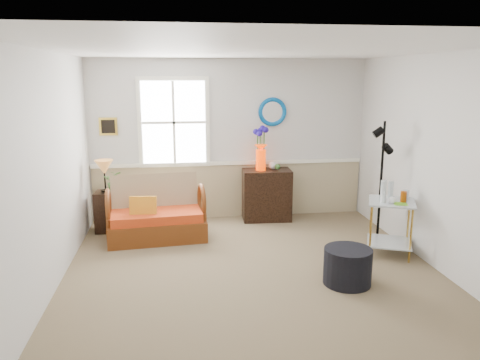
{
  "coord_description": "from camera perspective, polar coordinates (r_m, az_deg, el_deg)",
  "views": [
    {
      "loc": [
        -0.89,
        -5.06,
        2.33
      ],
      "look_at": [
        -0.1,
        0.59,
        1.05
      ],
      "focal_mm": 35.0,
      "sensor_mm": 36.0,
      "label": 1
    }
  ],
  "objects": [
    {
      "name": "floor",
      "position": [
        5.64,
        1.84,
        -11.78
      ],
      "size": [
        4.5,
        5.0,
        0.01
      ],
      "primitive_type": "cube",
      "color": "brown",
      "rests_on": "ground"
    },
    {
      "name": "ceiling",
      "position": [
        5.15,
        2.05,
        15.62
      ],
      "size": [
        4.5,
        5.0,
        0.01
      ],
      "primitive_type": "cube",
      "color": "white",
      "rests_on": "walls"
    },
    {
      "name": "walls",
      "position": [
        5.24,
        1.94,
        1.28
      ],
      "size": [
        4.51,
        5.01,
        2.6
      ],
      "color": "silver",
      "rests_on": "floor"
    },
    {
      "name": "wainscot",
      "position": [
        7.82,
        -1.21,
        -1.29
      ],
      "size": [
        4.46,
        0.02,
        0.9
      ],
      "primitive_type": "cube",
      "color": "tan",
      "rests_on": "walls"
    },
    {
      "name": "chair_rail",
      "position": [
        7.71,
        -1.22,
        2.09
      ],
      "size": [
        4.46,
        0.04,
        0.06
      ],
      "primitive_type": "cube",
      "color": "white",
      "rests_on": "walls"
    },
    {
      "name": "window",
      "position": [
        7.57,
        -8.07,
        6.96
      ],
      "size": [
        1.14,
        0.06,
        1.44
      ],
      "primitive_type": null,
      "color": "white",
      "rests_on": "walls"
    },
    {
      "name": "picture",
      "position": [
        7.65,
        -15.77,
        6.3
      ],
      "size": [
        0.28,
        0.03,
        0.28
      ],
      "primitive_type": "cube",
      "color": "gold",
      "rests_on": "walls"
    },
    {
      "name": "mirror",
      "position": [
        7.73,
        3.96,
        8.29
      ],
      "size": [
        0.47,
        0.07,
        0.47
      ],
      "primitive_type": "torus",
      "rotation": [
        1.57,
        0.0,
        0.0
      ],
      "color": "#075EAA",
      "rests_on": "walls"
    },
    {
      "name": "loveseat",
      "position": [
        6.88,
        -10.18,
        -3.44
      ],
      "size": [
        1.45,
        0.91,
        0.9
      ],
      "primitive_type": null,
      "rotation": [
        0.0,
        0.0,
        0.09
      ],
      "color": "#6A2D0F",
      "rests_on": "floor"
    },
    {
      "name": "throw_pillow",
      "position": [
        6.75,
        -11.71,
        -3.53
      ],
      "size": [
        0.38,
        0.12,
        0.37
      ],
      "primitive_type": null,
      "rotation": [
        0.0,
        0.0,
        -0.08
      ],
      "color": "orange",
      "rests_on": "loveseat"
    },
    {
      "name": "lamp_stand",
      "position": [
        7.41,
        -15.82,
        -3.7
      ],
      "size": [
        0.37,
        0.37,
        0.62
      ],
      "primitive_type": null,
      "rotation": [
        0.0,
        0.0,
        -0.06
      ],
      "color": "#341D11",
      "rests_on": "floor"
    },
    {
      "name": "table_lamp",
      "position": [
        7.25,
        -16.17,
        0.44
      ],
      "size": [
        0.3,
        0.3,
        0.49
      ],
      "primitive_type": null,
      "rotation": [
        0.0,
        0.0,
        -0.14
      ],
      "color": "#B57031",
      "rests_on": "lamp_stand"
    },
    {
      "name": "potted_plant",
      "position": [
        7.26,
        -14.98,
        -0.42
      ],
      "size": [
        0.35,
        0.38,
        0.26
      ],
      "primitive_type": "imported",
      "rotation": [
        0.0,
        0.0,
        -0.18
      ],
      "color": "#39692B",
      "rests_on": "lamp_stand"
    },
    {
      "name": "cabinet",
      "position": [
        7.71,
        3.24,
        -1.77
      ],
      "size": [
        0.8,
        0.54,
        0.83
      ],
      "primitive_type": null,
      "rotation": [
        0.0,
        0.0,
        -0.05
      ],
      "color": "#341D11",
      "rests_on": "floor"
    },
    {
      "name": "flower_vase",
      "position": [
        7.51,
        2.57,
        3.82
      ],
      "size": [
        0.24,
        0.24,
        0.7
      ],
      "primitive_type": null,
      "rotation": [
        0.0,
        0.0,
        -0.2
      ],
      "color": "#F83500",
      "rests_on": "cabinet"
    },
    {
      "name": "side_table",
      "position": [
        6.51,
        17.81,
        -5.57
      ],
      "size": [
        0.76,
        0.76,
        0.73
      ],
      "primitive_type": null,
      "rotation": [
        0.0,
        0.0,
        -0.41
      ],
      "color": "#B99038",
      "rests_on": "floor"
    },
    {
      "name": "tabletop_items",
      "position": [
        6.39,
        18.33,
        -1.37
      ],
      "size": [
        0.51,
        0.51,
        0.25
      ],
      "primitive_type": null,
      "rotation": [
        0.0,
        0.0,
        -0.26
      ],
      "color": "silver",
      "rests_on": "side_table"
    },
    {
      "name": "floor_lamp",
      "position": [
        6.76,
        16.78,
        -0.43
      ],
      "size": [
        0.28,
        0.28,
        1.73
      ],
      "primitive_type": null,
      "rotation": [
        0.0,
        0.0,
        -0.13
      ],
      "color": "black",
      "rests_on": "floor"
    },
    {
      "name": "ottoman",
      "position": [
        5.54,
        12.98,
        -10.21
      ],
      "size": [
        0.58,
        0.58,
        0.42
      ],
      "primitive_type": "cylinder",
      "rotation": [
        0.0,
        0.0,
        -0.07
      ],
      "color": "black",
      "rests_on": "floor"
    }
  ]
}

